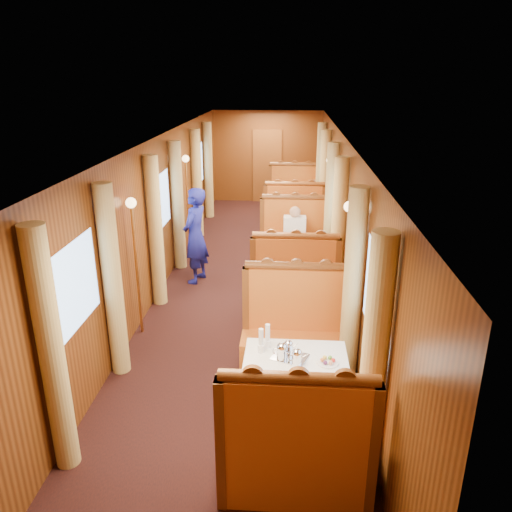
# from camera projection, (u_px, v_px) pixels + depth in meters

# --- Properties ---
(floor) EXTENTS (3.00, 12.00, 0.01)m
(floor) POSITION_uv_depth(u_px,v_px,m) (250.00, 285.00, 8.64)
(floor) COLOR black
(floor) RESTS_ON ground
(ceiling) EXTENTS (3.00, 12.00, 0.01)m
(ceiling) POSITION_uv_depth(u_px,v_px,m) (250.00, 138.00, 7.78)
(ceiling) COLOR silver
(ceiling) RESTS_ON wall_left
(wall_far) EXTENTS (3.00, 0.01, 2.50)m
(wall_far) POSITION_uv_depth(u_px,v_px,m) (267.00, 157.00, 13.82)
(wall_far) COLOR brown
(wall_far) RESTS_ON floor
(wall_left) EXTENTS (0.01, 12.00, 2.50)m
(wall_left) POSITION_uv_depth(u_px,v_px,m) (160.00, 214.00, 8.31)
(wall_left) COLOR brown
(wall_left) RESTS_ON floor
(wall_right) EXTENTS (0.01, 12.00, 2.50)m
(wall_right) POSITION_uv_depth(u_px,v_px,m) (342.00, 217.00, 8.11)
(wall_right) COLOR brown
(wall_right) RESTS_ON floor
(doorway_far) EXTENTS (0.80, 0.04, 2.00)m
(doorway_far) POSITION_uv_depth(u_px,v_px,m) (267.00, 166.00, 13.88)
(doorway_far) COLOR brown
(doorway_far) RESTS_ON floor
(table_near) EXTENTS (1.05, 0.72, 0.75)m
(table_near) POSITION_uv_depth(u_px,v_px,m) (295.00, 388.00, 5.19)
(table_near) COLOR white
(table_near) RESTS_ON floor
(banquette_near_fwd) EXTENTS (1.30, 0.55, 1.34)m
(banquette_near_fwd) POSITION_uv_depth(u_px,v_px,m) (295.00, 455.00, 4.22)
(banquette_near_fwd) COLOR #B33C13
(banquette_near_fwd) RESTS_ON floor
(banquette_near_aft) EXTENTS (1.30, 0.55, 1.34)m
(banquette_near_aft) POSITION_uv_depth(u_px,v_px,m) (295.00, 336.00, 6.12)
(banquette_near_aft) COLOR #B33C13
(banquette_near_aft) RESTS_ON floor
(table_mid) EXTENTS (1.05, 0.72, 0.75)m
(table_mid) POSITION_uv_depth(u_px,v_px,m) (294.00, 266.00, 8.46)
(table_mid) COLOR white
(table_mid) RESTS_ON floor
(banquette_mid_fwd) EXTENTS (1.30, 0.55, 1.34)m
(banquette_mid_fwd) POSITION_uv_depth(u_px,v_px,m) (294.00, 287.00, 7.50)
(banquette_mid_fwd) COLOR #B33C13
(banquette_mid_fwd) RESTS_ON floor
(banquette_mid_aft) EXTENTS (1.30, 0.55, 1.34)m
(banquette_mid_aft) POSITION_uv_depth(u_px,v_px,m) (294.00, 244.00, 9.40)
(banquette_mid_aft) COLOR #B33C13
(banquette_mid_aft) RESTS_ON floor
(table_far) EXTENTS (1.05, 0.72, 0.75)m
(table_far) POSITION_uv_depth(u_px,v_px,m) (294.00, 212.00, 11.74)
(table_far) COLOR white
(table_far) RESTS_ON floor
(banquette_far_fwd) EXTENTS (1.30, 0.55, 1.34)m
(banquette_far_fwd) POSITION_uv_depth(u_px,v_px,m) (294.00, 222.00, 10.77)
(banquette_far_fwd) COLOR #B33C13
(banquette_far_fwd) RESTS_ON floor
(banquette_far_aft) EXTENTS (1.30, 0.55, 1.34)m
(banquette_far_aft) POSITION_uv_depth(u_px,v_px,m) (294.00, 199.00, 12.67)
(banquette_far_aft) COLOR #B33C13
(banquette_far_aft) RESTS_ON floor
(tea_tray) EXTENTS (0.41, 0.36, 0.01)m
(tea_tray) POSITION_uv_depth(u_px,v_px,m) (290.00, 357.00, 5.05)
(tea_tray) COLOR silver
(tea_tray) RESTS_ON table_near
(teapot_left) EXTENTS (0.20, 0.16, 0.15)m
(teapot_left) POSITION_uv_depth(u_px,v_px,m) (282.00, 354.00, 4.99)
(teapot_left) COLOR silver
(teapot_left) RESTS_ON tea_tray
(teapot_right) EXTENTS (0.19, 0.16, 0.14)m
(teapot_right) POSITION_uv_depth(u_px,v_px,m) (297.00, 359.00, 4.90)
(teapot_right) COLOR silver
(teapot_right) RESTS_ON tea_tray
(teapot_back) EXTENTS (0.19, 0.17, 0.13)m
(teapot_back) POSITION_uv_depth(u_px,v_px,m) (288.00, 349.00, 5.09)
(teapot_back) COLOR silver
(teapot_back) RESTS_ON tea_tray
(fruit_plate) EXTENTS (0.22, 0.22, 0.05)m
(fruit_plate) POSITION_uv_depth(u_px,v_px,m) (328.00, 362.00, 4.95)
(fruit_plate) COLOR white
(fruit_plate) RESTS_ON table_near
(cup_inboard) EXTENTS (0.08, 0.08, 0.26)m
(cup_inboard) POSITION_uv_depth(u_px,v_px,m) (261.00, 343.00, 5.12)
(cup_inboard) COLOR white
(cup_inboard) RESTS_ON table_near
(cup_outboard) EXTENTS (0.08, 0.08, 0.26)m
(cup_outboard) POSITION_uv_depth(u_px,v_px,m) (268.00, 338.00, 5.21)
(cup_outboard) COLOR white
(cup_outboard) RESTS_ON table_near
(rose_vase_mid) EXTENTS (0.06, 0.06, 0.36)m
(rose_vase_mid) POSITION_uv_depth(u_px,v_px,m) (294.00, 235.00, 8.25)
(rose_vase_mid) COLOR silver
(rose_vase_mid) RESTS_ON table_mid
(rose_vase_far) EXTENTS (0.06, 0.06, 0.36)m
(rose_vase_far) POSITION_uv_depth(u_px,v_px,m) (293.00, 189.00, 11.53)
(rose_vase_far) COLOR silver
(rose_vase_far) RESTS_ON table_far
(window_left_near) EXTENTS (0.01, 1.20, 0.90)m
(window_left_near) POSITION_uv_depth(u_px,v_px,m) (73.00, 288.00, 4.96)
(window_left_near) COLOR #82ADE2
(window_left_near) RESTS_ON wall_left
(curtain_left_near_a) EXTENTS (0.22, 0.22, 2.35)m
(curtain_left_near_a) POSITION_uv_depth(u_px,v_px,m) (52.00, 354.00, 4.32)
(curtain_left_near_a) COLOR tan
(curtain_left_near_a) RESTS_ON floor
(curtain_left_near_b) EXTENTS (0.22, 0.22, 2.35)m
(curtain_left_near_b) POSITION_uv_depth(u_px,v_px,m) (113.00, 283.00, 5.78)
(curtain_left_near_b) COLOR tan
(curtain_left_near_b) RESTS_ON floor
(window_right_near) EXTENTS (0.01, 1.20, 0.90)m
(window_right_near) POSITION_uv_depth(u_px,v_px,m) (375.00, 297.00, 4.77)
(window_right_near) COLOR #82ADE2
(window_right_near) RESTS_ON wall_right
(curtain_right_near_a) EXTENTS (0.22, 0.22, 2.35)m
(curtain_right_near_a) POSITION_uv_depth(u_px,v_px,m) (374.00, 366.00, 4.14)
(curtain_right_near_a) COLOR tan
(curtain_right_near_a) RESTS_ON floor
(curtain_right_near_b) EXTENTS (0.22, 0.22, 2.35)m
(curtain_right_near_b) POSITION_uv_depth(u_px,v_px,m) (353.00, 289.00, 5.60)
(curtain_right_near_b) COLOR tan
(curtain_right_near_b) RESTS_ON floor
(window_left_mid) EXTENTS (0.01, 1.20, 0.90)m
(window_left_mid) POSITION_uv_depth(u_px,v_px,m) (160.00, 202.00, 8.24)
(window_left_mid) COLOR #82ADE2
(window_left_mid) RESTS_ON wall_left
(curtain_left_mid_a) EXTENTS (0.22, 0.22, 2.35)m
(curtain_left_mid_a) POSITION_uv_depth(u_px,v_px,m) (156.00, 232.00, 7.60)
(curtain_left_mid_a) COLOR tan
(curtain_left_mid_a) RESTS_ON floor
(curtain_left_mid_b) EXTENTS (0.22, 0.22, 2.35)m
(curtain_left_mid_b) POSITION_uv_depth(u_px,v_px,m) (178.00, 206.00, 9.05)
(curtain_left_mid_b) COLOR tan
(curtain_left_mid_b) RESTS_ON floor
(window_right_mid) EXTENTS (0.01, 1.20, 0.90)m
(window_right_mid) POSITION_uv_depth(u_px,v_px,m) (341.00, 205.00, 8.04)
(window_right_mid) COLOR #82ADE2
(window_right_mid) RESTS_ON wall_right
(curtain_right_mid_a) EXTENTS (0.22, 0.22, 2.35)m
(curtain_right_mid_a) POSITION_uv_depth(u_px,v_px,m) (338.00, 236.00, 7.42)
(curtain_right_mid_a) COLOR tan
(curtain_right_mid_a) RESTS_ON floor
(curtain_right_mid_b) EXTENTS (0.22, 0.22, 2.35)m
(curtain_right_mid_b) POSITION_uv_depth(u_px,v_px,m) (331.00, 209.00, 8.88)
(curtain_right_mid_b) COLOR tan
(curtain_right_mid_b) RESTS_ON floor
(window_left_far) EXTENTS (0.01, 1.20, 0.90)m
(window_left_far) POSITION_uv_depth(u_px,v_px,m) (198.00, 165.00, 11.51)
(window_left_far) COLOR #82ADE2
(window_left_far) RESTS_ON wall_left
(curtain_left_far_a) EXTENTS (0.22, 0.22, 2.35)m
(curtain_left_far_a) POSITION_uv_depth(u_px,v_px,m) (197.00, 184.00, 10.87)
(curtain_left_far_a) COLOR tan
(curtain_left_far_a) RESTS_ON floor
(curtain_left_far_b) EXTENTS (0.22, 0.22, 2.35)m
(curtain_left_far_b) POSITION_uv_depth(u_px,v_px,m) (208.00, 171.00, 12.33)
(curtain_left_far_b) COLOR tan
(curtain_left_far_b) RESTS_ON floor
(window_right_far) EXTENTS (0.01, 1.20, 0.90)m
(window_right_far) POSITION_uv_depth(u_px,v_px,m) (327.00, 167.00, 11.32)
(window_right_far) COLOR #82ADE2
(window_right_far) RESTS_ON wall_right
(curtain_right_far_a) EXTENTS (0.22, 0.22, 2.35)m
(curtain_right_far_a) POSITION_uv_depth(u_px,v_px,m) (324.00, 186.00, 10.69)
(curtain_right_far_a) COLOR tan
(curtain_right_far_a) RESTS_ON floor
(curtain_right_far_b) EXTENTS (0.22, 0.22, 2.35)m
(curtain_right_far_b) POSITION_uv_depth(u_px,v_px,m) (320.00, 172.00, 12.15)
(curtain_right_far_b) COLOR tan
(curtain_right_far_b) RESTS_ON floor
(sconce_left_fore) EXTENTS (0.14, 0.14, 1.95)m
(sconce_left_fore) POSITION_uv_depth(u_px,v_px,m) (134.00, 239.00, 6.62)
(sconce_left_fore) COLOR #BF8C3F
(sconce_left_fore) RESTS_ON floor
(sconce_right_fore) EXTENTS (0.14, 0.14, 1.95)m
(sconce_right_fore) POSITION_uv_depth(u_px,v_px,m) (347.00, 244.00, 6.43)
(sconce_right_fore) COLOR #BF8C3F
(sconce_right_fore) RESTS_ON floor
(sconce_left_aft) EXTENTS (0.14, 0.14, 1.95)m
(sconce_left_aft) POSITION_uv_depth(u_px,v_px,m) (187.00, 184.00, 9.89)
(sconce_left_aft) COLOR #BF8C3F
(sconce_left_aft) RESTS_ON floor
(sconce_right_aft) EXTENTS (0.14, 0.14, 1.95)m
(sconce_right_aft) POSITION_uv_depth(u_px,v_px,m) (329.00, 186.00, 9.71)
(sconce_right_aft) COLOR #BF8C3F
(sconce_right_aft) RESTS_ON floor
(steward) EXTENTS (0.54, 0.69, 1.67)m
(steward) POSITION_uv_depth(u_px,v_px,m) (195.00, 236.00, 8.53)
(steward) COLOR navy
(steward) RESTS_ON floor
(passenger) EXTENTS (0.40, 0.44, 0.76)m
(passenger) POSITION_uv_depth(u_px,v_px,m) (294.00, 232.00, 9.04)
(passenger) COLOR beige
(passenger) RESTS_ON banquette_mid_aft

